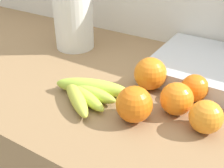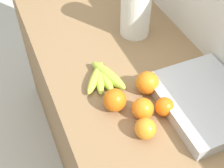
{
  "view_description": "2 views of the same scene",
  "coord_description": "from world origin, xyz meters",
  "px_view_note": "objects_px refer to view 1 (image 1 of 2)",
  "views": [
    {
      "loc": [
        0.27,
        -0.56,
        1.25
      ],
      "look_at": [
        -0.03,
        -0.08,
        0.91
      ],
      "focal_mm": 45.02,
      "sensor_mm": 36.0,
      "label": 1
    },
    {
      "loc": [
        0.66,
        -0.39,
        1.69
      ],
      "look_at": [
        0.01,
        -0.12,
        0.94
      ],
      "focal_mm": 49.13,
      "sensor_mm": 36.0,
      "label": 2
    }
  ],
  "objects_px": {
    "orange_front": "(134,104)",
    "orange_right": "(195,88)",
    "paper_towel_roll": "(73,6)",
    "sink_basin": "(220,68)",
    "orange_center": "(177,99)",
    "orange_back_right": "(206,117)",
    "orange_far_right": "(150,74)",
    "banana_bunch": "(85,92)"
  },
  "relations": [
    {
      "from": "orange_front",
      "to": "orange_right",
      "type": "xyz_separation_m",
      "value": [
        0.09,
        0.14,
        -0.01
      ]
    },
    {
      "from": "orange_right",
      "to": "paper_towel_roll",
      "type": "relative_size",
      "value": 0.22
    },
    {
      "from": "orange_front",
      "to": "sink_basin",
      "type": "distance_m",
      "value": 0.31
    },
    {
      "from": "orange_center",
      "to": "sink_basin",
      "type": "bearing_deg",
      "value": 79.27
    },
    {
      "from": "orange_back_right",
      "to": "orange_far_right",
      "type": "relative_size",
      "value": 0.83
    },
    {
      "from": "orange_center",
      "to": "orange_front",
      "type": "bearing_deg",
      "value": -133.67
    },
    {
      "from": "orange_center",
      "to": "paper_towel_roll",
      "type": "distance_m",
      "value": 0.47
    },
    {
      "from": "orange_back_right",
      "to": "orange_center",
      "type": "height_order",
      "value": "orange_center"
    },
    {
      "from": "banana_bunch",
      "to": "sink_basin",
      "type": "relative_size",
      "value": 0.53
    },
    {
      "from": "banana_bunch",
      "to": "sink_basin",
      "type": "distance_m",
      "value": 0.37
    },
    {
      "from": "paper_towel_roll",
      "to": "sink_basin",
      "type": "bearing_deg",
      "value": 5.47
    },
    {
      "from": "orange_center",
      "to": "orange_far_right",
      "type": "relative_size",
      "value": 0.89
    },
    {
      "from": "banana_bunch",
      "to": "orange_front",
      "type": "distance_m",
      "value": 0.14
    },
    {
      "from": "banana_bunch",
      "to": "orange_right",
      "type": "xyz_separation_m",
      "value": [
        0.22,
        0.13,
        0.01
      ]
    },
    {
      "from": "banana_bunch",
      "to": "paper_towel_roll",
      "type": "bearing_deg",
      "value": 132.58
    },
    {
      "from": "orange_front",
      "to": "sink_basin",
      "type": "relative_size",
      "value": 0.23
    },
    {
      "from": "orange_center",
      "to": "orange_far_right",
      "type": "bearing_deg",
      "value": 145.16
    },
    {
      "from": "banana_bunch",
      "to": "sink_basin",
      "type": "bearing_deg",
      "value": 48.45
    },
    {
      "from": "orange_far_right",
      "to": "paper_towel_roll",
      "type": "bearing_deg",
      "value": 161.4
    },
    {
      "from": "orange_front",
      "to": "sink_basin",
      "type": "height_order",
      "value": "sink_basin"
    },
    {
      "from": "paper_towel_roll",
      "to": "sink_basin",
      "type": "xyz_separation_m",
      "value": [
        0.46,
        0.04,
        -0.11
      ]
    },
    {
      "from": "banana_bunch",
      "to": "orange_far_right",
      "type": "distance_m",
      "value": 0.17
    },
    {
      "from": "orange_front",
      "to": "paper_towel_roll",
      "type": "distance_m",
      "value": 0.44
    },
    {
      "from": "banana_bunch",
      "to": "orange_back_right",
      "type": "distance_m",
      "value": 0.28
    },
    {
      "from": "orange_center",
      "to": "orange_right",
      "type": "bearing_deg",
      "value": 76.08
    },
    {
      "from": "orange_back_right",
      "to": "orange_right",
      "type": "xyz_separation_m",
      "value": [
        -0.05,
        0.1,
        -0.0
      ]
    },
    {
      "from": "paper_towel_roll",
      "to": "sink_basin",
      "type": "distance_m",
      "value": 0.48
    },
    {
      "from": "orange_back_right",
      "to": "orange_far_right",
      "type": "distance_m",
      "value": 0.19
    },
    {
      "from": "orange_front",
      "to": "sink_basin",
      "type": "bearing_deg",
      "value": 69.39
    },
    {
      "from": "orange_back_right",
      "to": "banana_bunch",
      "type": "bearing_deg",
      "value": -173.46
    },
    {
      "from": "orange_front",
      "to": "paper_towel_roll",
      "type": "height_order",
      "value": "paper_towel_roll"
    },
    {
      "from": "orange_front",
      "to": "orange_right",
      "type": "height_order",
      "value": "orange_front"
    },
    {
      "from": "orange_back_right",
      "to": "orange_center",
      "type": "relative_size",
      "value": 0.94
    },
    {
      "from": "orange_center",
      "to": "orange_right",
      "type": "relative_size",
      "value": 1.13
    },
    {
      "from": "orange_back_right",
      "to": "orange_front",
      "type": "relative_size",
      "value": 0.87
    },
    {
      "from": "orange_back_right",
      "to": "orange_center",
      "type": "distance_m",
      "value": 0.08
    },
    {
      "from": "banana_bunch",
      "to": "paper_towel_roll",
      "type": "xyz_separation_m",
      "value": [
        -0.21,
        0.23,
        0.12
      ]
    },
    {
      "from": "orange_front",
      "to": "orange_back_right",
      "type": "bearing_deg",
      "value": 17.39
    },
    {
      "from": "orange_back_right",
      "to": "paper_towel_roll",
      "type": "distance_m",
      "value": 0.54
    },
    {
      "from": "orange_center",
      "to": "orange_far_right",
      "type": "xyz_separation_m",
      "value": [
        -0.09,
        0.07,
        0.0
      ]
    },
    {
      "from": "orange_center",
      "to": "paper_towel_roll",
      "type": "relative_size",
      "value": 0.24
    },
    {
      "from": "orange_far_right",
      "to": "sink_basin",
      "type": "xyz_separation_m",
      "value": [
        0.14,
        0.15,
        -0.02
      ]
    }
  ]
}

